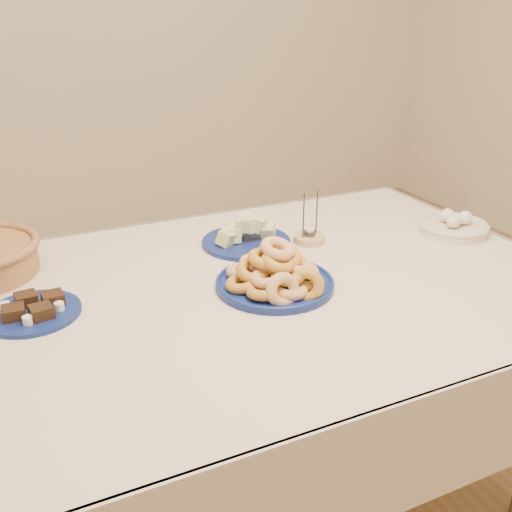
% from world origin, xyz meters
% --- Properties ---
extents(ground, '(5.00, 5.00, 0.00)m').
position_xyz_m(ground, '(0.00, 0.00, 0.00)').
color(ground, olive).
rests_on(ground, ground).
extents(dining_table, '(1.71, 1.11, 0.75)m').
position_xyz_m(dining_table, '(0.00, 0.00, 0.64)').
color(dining_table, brown).
rests_on(dining_table, ground).
extents(donut_platter, '(0.34, 0.34, 0.14)m').
position_xyz_m(donut_platter, '(0.06, -0.05, 0.79)').
color(donut_platter, navy).
rests_on(donut_platter, dining_table).
extents(melon_plate, '(0.32, 0.32, 0.09)m').
position_xyz_m(melon_plate, '(0.10, 0.25, 0.77)').
color(melon_plate, navy).
rests_on(melon_plate, dining_table).
extents(brownie_plate, '(0.26, 0.26, 0.04)m').
position_xyz_m(brownie_plate, '(-0.51, 0.07, 0.76)').
color(brownie_plate, navy).
rests_on(brownie_plate, dining_table).
extents(candle_holder, '(0.12, 0.12, 0.16)m').
position_xyz_m(candle_holder, '(0.29, 0.18, 0.77)').
color(candle_holder, tan).
rests_on(candle_holder, dining_table).
extents(egg_bowl, '(0.28, 0.28, 0.07)m').
position_xyz_m(egg_bowl, '(0.73, 0.06, 0.77)').
color(egg_bowl, beige).
rests_on(egg_bowl, dining_table).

